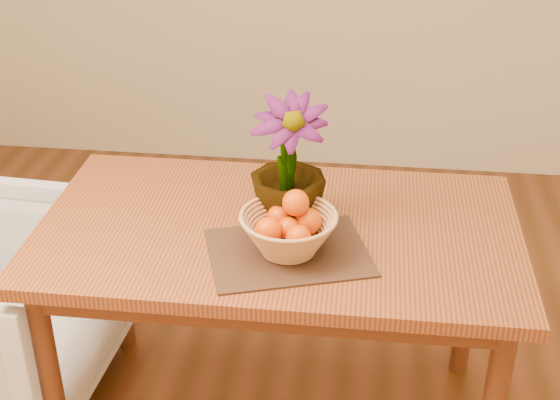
# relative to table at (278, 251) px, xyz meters

# --- Properties ---
(table) EXTENTS (1.40, 0.80, 0.75)m
(table) POSITION_rel_table_xyz_m (0.00, 0.00, 0.00)
(table) COLOR brown
(table) RESTS_ON floor
(placemat) EXTENTS (0.51, 0.44, 0.01)m
(placemat) POSITION_rel_table_xyz_m (0.05, -0.14, 0.09)
(placemat) COLOR #3D2416
(placemat) RESTS_ON table
(wicker_basket) EXTENTS (0.27, 0.27, 0.11)m
(wicker_basket) POSITION_rel_table_xyz_m (0.05, -0.14, 0.15)
(wicker_basket) COLOR tan
(wicker_basket) RESTS_ON placemat
(orange_pile) EXTENTS (0.17, 0.17, 0.13)m
(orange_pile) POSITION_rel_table_xyz_m (0.05, -0.14, 0.19)
(orange_pile) COLOR #DD4203
(orange_pile) RESTS_ON wicker_basket
(potted_plant) EXTENTS (0.22, 0.22, 0.39)m
(potted_plant) POSITION_rel_table_xyz_m (0.03, 0.01, 0.28)
(potted_plant) COLOR #174313
(potted_plant) RESTS_ON table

